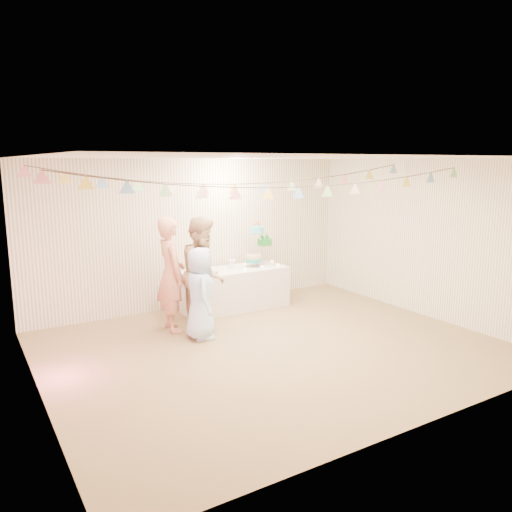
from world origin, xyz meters
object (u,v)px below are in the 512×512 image
person_adult_a (171,274)px  table (234,288)px  cake_stand (259,243)px  person_adult_b (203,273)px  person_child (200,293)px

person_adult_a → table: bearing=-64.6°
cake_stand → person_adult_b: bearing=-152.5°
table → person_child: (-1.15, -1.10, 0.32)m
table → cake_stand: bearing=5.2°
cake_stand → person_adult_a: (-1.93, -0.60, -0.24)m
person_adult_b → person_child: size_ratio=1.29×
person_adult_a → person_adult_b: (0.46, -0.17, -0.00)m
table → person_adult_a: bearing=-158.3°
person_adult_a → person_child: person_adult_a is taller
table → person_adult_a: person_adult_a is taller
person_adult_a → person_child: 0.63m
table → person_adult_b: person_adult_b is taller
cake_stand → person_adult_b: person_adult_b is taller
table → cake_stand: size_ratio=2.56×
cake_stand → person_child: 2.10m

